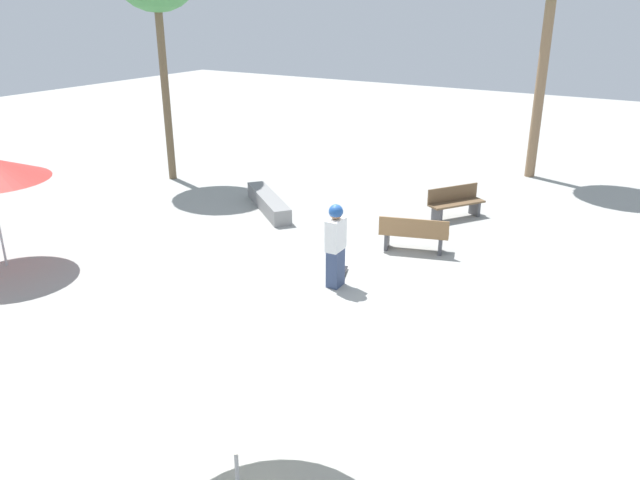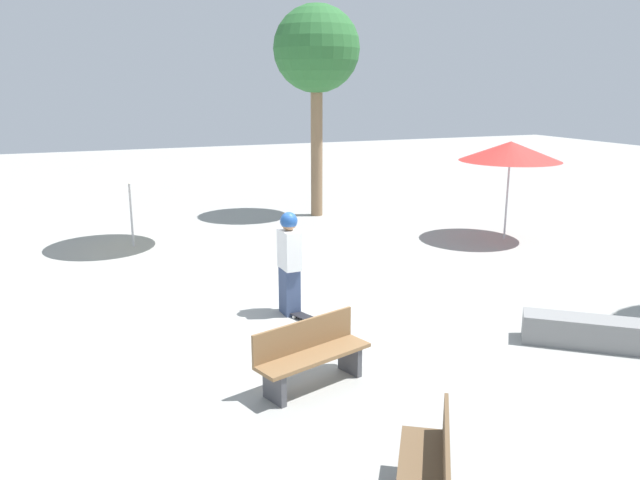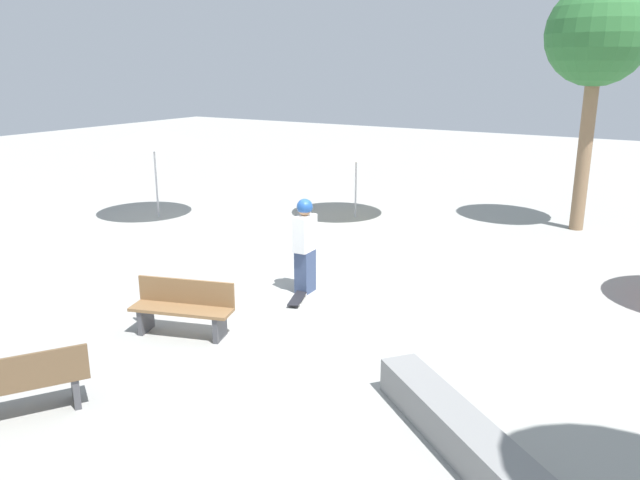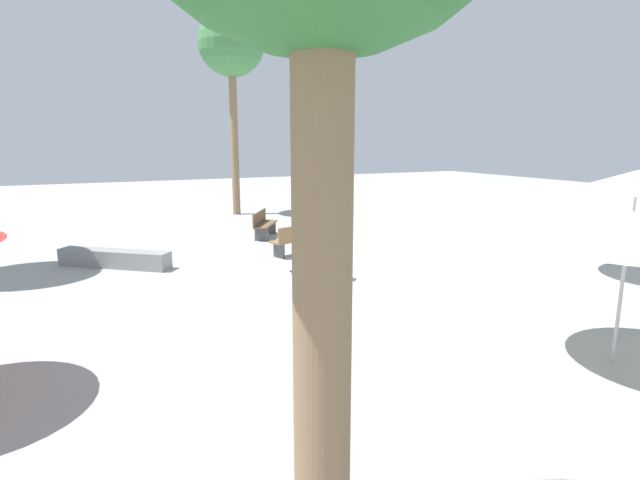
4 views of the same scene
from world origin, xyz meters
The scene contains 7 objects.
ground_plane centered at (0.00, 0.00, 0.00)m, with size 60.00×60.00×0.00m, color #9E9E99.
skater_main centered at (0.60, -0.47, 0.95)m, with size 0.29×0.48×1.76m.
skateboard centered at (0.46, 0.00, 0.06)m, with size 0.46×0.82×0.07m.
concrete_ledge centered at (-3.47, 2.81, 0.22)m, with size 2.58×2.21×0.43m.
bench_near centered at (1.20, 4.91, 0.43)m, with size 1.23×1.58×0.85m.
bench_far centered at (1.21, 2.10, 0.43)m, with size 1.66×0.91×0.85m.
shade_umbrella_cream centered at (2.60, -6.15, 1.96)m, with size 2.58×2.58×2.20m.
Camera 1 is at (6.44, -10.57, 5.53)m, focal length 35.00 mm.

